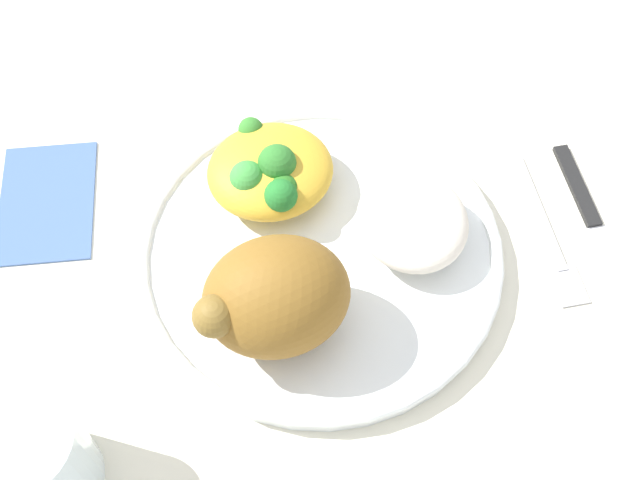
{
  "coord_description": "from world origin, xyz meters",
  "views": [
    {
      "loc": [
        0.08,
        0.31,
        0.54
      ],
      "look_at": [
        0.0,
        0.0,
        0.03
      ],
      "focal_mm": 45.64,
      "sensor_mm": 36.0,
      "label": 1
    }
  ],
  "objects_px": {
    "fork": "(549,235)",
    "water_glass": "(34,460)",
    "plate": "(320,253)",
    "rice_pile": "(412,221)",
    "roasted_chicken": "(275,297)",
    "napkin": "(46,201)",
    "knife": "(595,224)",
    "mac_cheese_with_broccoli": "(270,171)"
  },
  "relations": [
    {
      "from": "fork",
      "to": "water_glass",
      "type": "relative_size",
      "value": 1.78
    },
    {
      "from": "plate",
      "to": "water_glass",
      "type": "distance_m",
      "value": 0.24
    },
    {
      "from": "rice_pile",
      "to": "fork",
      "type": "relative_size",
      "value": 0.62
    },
    {
      "from": "roasted_chicken",
      "to": "napkin",
      "type": "height_order",
      "value": "roasted_chicken"
    },
    {
      "from": "knife",
      "to": "plate",
      "type": "bearing_deg",
      "value": -5.84
    },
    {
      "from": "plate",
      "to": "roasted_chicken",
      "type": "relative_size",
      "value": 2.58
    },
    {
      "from": "plate",
      "to": "napkin",
      "type": "xyz_separation_m",
      "value": [
        0.2,
        -0.1,
        -0.01
      ]
    },
    {
      "from": "mac_cheese_with_broccoli",
      "to": "water_glass",
      "type": "height_order",
      "value": "water_glass"
    },
    {
      "from": "mac_cheese_with_broccoli",
      "to": "fork",
      "type": "relative_size",
      "value": 0.68
    },
    {
      "from": "roasted_chicken",
      "to": "fork",
      "type": "bearing_deg",
      "value": -171.92
    },
    {
      "from": "fork",
      "to": "napkin",
      "type": "distance_m",
      "value": 0.4
    },
    {
      "from": "water_glass",
      "to": "napkin",
      "type": "height_order",
      "value": "water_glass"
    },
    {
      "from": "fork",
      "to": "knife",
      "type": "bearing_deg",
      "value": -179.31
    },
    {
      "from": "roasted_chicken",
      "to": "napkin",
      "type": "xyz_separation_m",
      "value": [
        0.16,
        -0.16,
        -0.06
      ]
    },
    {
      "from": "rice_pile",
      "to": "napkin",
      "type": "relative_size",
      "value": 0.78
    },
    {
      "from": "plate",
      "to": "fork",
      "type": "relative_size",
      "value": 1.94
    },
    {
      "from": "roasted_chicken",
      "to": "water_glass",
      "type": "xyz_separation_m",
      "value": [
        0.17,
        0.07,
        -0.02
      ]
    },
    {
      "from": "plate",
      "to": "fork",
      "type": "xyz_separation_m",
      "value": [
        -0.18,
        0.02,
        -0.01
      ]
    },
    {
      "from": "mac_cheese_with_broccoli",
      "to": "napkin",
      "type": "bearing_deg",
      "value": -13.34
    },
    {
      "from": "knife",
      "to": "napkin",
      "type": "distance_m",
      "value": 0.44
    },
    {
      "from": "knife",
      "to": "water_glass",
      "type": "distance_m",
      "value": 0.44
    },
    {
      "from": "rice_pile",
      "to": "mac_cheese_with_broccoli",
      "type": "height_order",
      "value": "mac_cheese_with_broccoli"
    },
    {
      "from": "mac_cheese_with_broccoli",
      "to": "napkin",
      "type": "distance_m",
      "value": 0.19
    },
    {
      "from": "knife",
      "to": "water_glass",
      "type": "relative_size",
      "value": 2.38
    },
    {
      "from": "water_glass",
      "to": "fork",
      "type": "bearing_deg",
      "value": -166.08
    },
    {
      "from": "knife",
      "to": "water_glass",
      "type": "bearing_deg",
      "value": 12.77
    },
    {
      "from": "mac_cheese_with_broccoli",
      "to": "fork",
      "type": "bearing_deg",
      "value": 157.02
    },
    {
      "from": "fork",
      "to": "water_glass",
      "type": "xyz_separation_m",
      "value": [
        0.39,
        0.1,
        0.04
      ]
    },
    {
      "from": "rice_pile",
      "to": "knife",
      "type": "xyz_separation_m",
      "value": [
        -0.15,
        0.02,
        -0.03
      ]
    },
    {
      "from": "fork",
      "to": "napkin",
      "type": "relative_size",
      "value": 1.25
    },
    {
      "from": "knife",
      "to": "roasted_chicken",
      "type": "bearing_deg",
      "value": 7.0
    },
    {
      "from": "fork",
      "to": "rice_pile",
      "type": "bearing_deg",
      "value": -9.11
    },
    {
      "from": "knife",
      "to": "mac_cheese_with_broccoli",
      "type": "bearing_deg",
      "value": -19.49
    },
    {
      "from": "mac_cheese_with_broccoli",
      "to": "fork",
      "type": "distance_m",
      "value": 0.22
    },
    {
      "from": "rice_pile",
      "to": "knife",
      "type": "distance_m",
      "value": 0.15
    },
    {
      "from": "roasted_chicken",
      "to": "knife",
      "type": "distance_m",
      "value": 0.27
    },
    {
      "from": "roasted_chicken",
      "to": "knife",
      "type": "xyz_separation_m",
      "value": [
        -0.26,
        -0.03,
        -0.06
      ]
    },
    {
      "from": "fork",
      "to": "plate",
      "type": "bearing_deg",
      "value": -7.24
    },
    {
      "from": "roasted_chicken",
      "to": "fork",
      "type": "relative_size",
      "value": 0.75
    },
    {
      "from": "mac_cheese_with_broccoli",
      "to": "roasted_chicken",
      "type": "bearing_deg",
      "value": 79.71
    },
    {
      "from": "mac_cheese_with_broccoli",
      "to": "napkin",
      "type": "relative_size",
      "value": 0.85
    },
    {
      "from": "plate",
      "to": "knife",
      "type": "distance_m",
      "value": 0.22
    }
  ]
}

